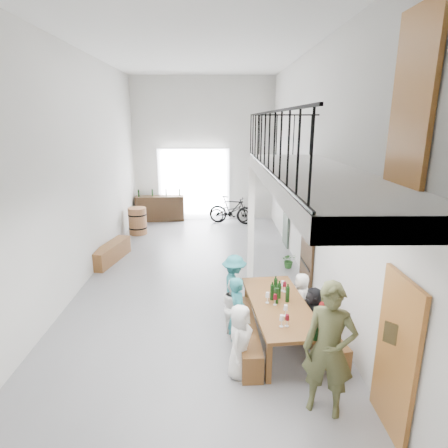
{
  "coord_description": "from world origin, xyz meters",
  "views": [
    {
      "loc": [
        0.49,
        -8.87,
        3.86
      ],
      "look_at": [
        0.67,
        -0.5,
        1.54
      ],
      "focal_mm": 30.0,
      "sensor_mm": 36.0,
      "label": 1
    }
  ],
  "objects_px": {
    "bench_inner": "(246,335)",
    "host_standing": "(329,350)",
    "side_bench": "(111,253)",
    "bicycle_near": "(230,212)",
    "tasting_table": "(279,308)",
    "oak_barrel": "(138,221)",
    "serving_counter": "(160,208)"
  },
  "relations": [
    {
      "from": "bench_inner",
      "to": "host_standing",
      "type": "height_order",
      "value": "host_standing"
    },
    {
      "from": "side_bench",
      "to": "bicycle_near",
      "type": "relative_size",
      "value": 1.13
    },
    {
      "from": "tasting_table",
      "to": "bench_inner",
      "type": "distance_m",
      "value": 0.75
    },
    {
      "from": "oak_barrel",
      "to": "host_standing",
      "type": "height_order",
      "value": "host_standing"
    },
    {
      "from": "side_bench",
      "to": "tasting_table",
      "type": "bearing_deg",
      "value": -45.68
    },
    {
      "from": "serving_counter",
      "to": "bench_inner",
      "type": "bearing_deg",
      "value": -78.33
    },
    {
      "from": "tasting_table",
      "to": "bicycle_near",
      "type": "relative_size",
      "value": 1.53
    },
    {
      "from": "tasting_table",
      "to": "side_bench",
      "type": "xyz_separation_m",
      "value": [
        -4.08,
        4.18,
        -0.46
      ]
    },
    {
      "from": "bicycle_near",
      "to": "bench_inner",
      "type": "bearing_deg",
      "value": -177.52
    },
    {
      "from": "serving_counter",
      "to": "host_standing",
      "type": "distance_m",
      "value": 10.9
    },
    {
      "from": "side_bench",
      "to": "host_standing",
      "type": "distance_m",
      "value": 7.33
    },
    {
      "from": "oak_barrel",
      "to": "serving_counter",
      "type": "bearing_deg",
      "value": 73.97
    },
    {
      "from": "tasting_table",
      "to": "oak_barrel",
      "type": "xyz_separation_m",
      "value": [
        -3.85,
        6.83,
        -0.24
      ]
    },
    {
      "from": "side_bench",
      "to": "bench_inner",
      "type": "bearing_deg",
      "value": -50.57
    },
    {
      "from": "oak_barrel",
      "to": "serving_counter",
      "type": "distance_m",
      "value": 1.89
    },
    {
      "from": "serving_counter",
      "to": "bicycle_near",
      "type": "relative_size",
      "value": 1.2
    },
    {
      "from": "host_standing",
      "to": "bicycle_near",
      "type": "relative_size",
      "value": 1.21
    },
    {
      "from": "tasting_table",
      "to": "side_bench",
      "type": "relative_size",
      "value": 1.35
    },
    {
      "from": "tasting_table",
      "to": "host_standing",
      "type": "relative_size",
      "value": 1.27
    },
    {
      "from": "host_standing",
      "to": "bicycle_near",
      "type": "xyz_separation_m",
      "value": [
        -0.95,
        9.94,
        -0.53
      ]
    },
    {
      "from": "side_bench",
      "to": "bicycle_near",
      "type": "distance_m",
      "value": 5.46
    },
    {
      "from": "tasting_table",
      "to": "side_bench",
      "type": "bearing_deg",
      "value": 129.19
    },
    {
      "from": "bench_inner",
      "to": "oak_barrel",
      "type": "distance_m",
      "value": 7.65
    },
    {
      "from": "tasting_table",
      "to": "bicycle_near",
      "type": "distance_m",
      "value": 8.37
    },
    {
      "from": "oak_barrel",
      "to": "bicycle_near",
      "type": "distance_m",
      "value": 3.63
    },
    {
      "from": "oak_barrel",
      "to": "tasting_table",
      "type": "bearing_deg",
      "value": -60.59
    },
    {
      "from": "tasting_table",
      "to": "serving_counter",
      "type": "bearing_deg",
      "value": 105.93
    },
    {
      "from": "bench_inner",
      "to": "oak_barrel",
      "type": "height_order",
      "value": "oak_barrel"
    },
    {
      "from": "oak_barrel",
      "to": "host_standing",
      "type": "relative_size",
      "value": 0.5
    },
    {
      "from": "tasting_table",
      "to": "bicycle_near",
      "type": "xyz_separation_m",
      "value": [
        -0.56,
        8.35,
        -0.3
      ]
    },
    {
      "from": "oak_barrel",
      "to": "serving_counter",
      "type": "height_order",
      "value": "serving_counter"
    },
    {
      "from": "bench_inner",
      "to": "host_standing",
      "type": "distance_m",
      "value": 1.93
    }
  ]
}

